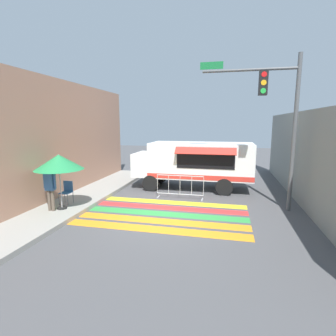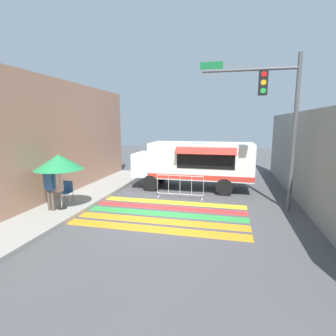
{
  "view_description": "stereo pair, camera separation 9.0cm",
  "coord_description": "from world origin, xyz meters",
  "views": [
    {
      "loc": [
        2.29,
        -9.16,
        3.47
      ],
      "look_at": [
        -0.43,
        2.88,
        1.35
      ],
      "focal_mm": 28.0,
      "sensor_mm": 36.0,
      "label": 1
    },
    {
      "loc": [
        2.37,
        -9.14,
        3.47
      ],
      "look_at": [
        -0.43,
        2.88,
        1.35
      ],
      "focal_mm": 28.0,
      "sensor_mm": 36.0,
      "label": 2
    }
  ],
  "objects": [
    {
      "name": "ground_plane",
      "position": [
        0.0,
        0.0,
        0.0
      ],
      "size": [
        60.0,
        60.0,
        0.0
      ],
      "primitive_type": "plane",
      "color": "#4C4C4F"
    },
    {
      "name": "sidewalk_left",
      "position": [
        -5.24,
        0.0,
        0.09
      ],
      "size": [
        4.4,
        16.0,
        0.17
      ],
      "color": "#99968E",
      "rests_on": "ground_plane"
    },
    {
      "name": "building_left_facade",
      "position": [
        -5.14,
        0.0,
        2.7
      ],
      "size": [
        0.25,
        16.0,
        5.4
      ],
      "color": "tan",
      "rests_on": "ground_plane"
    },
    {
      "name": "concrete_wall_right",
      "position": [
        5.5,
        3.0,
        2.0
      ],
      "size": [
        0.2,
        16.0,
        3.99
      ],
      "color": "gray",
      "rests_on": "ground_plane"
    },
    {
      "name": "crosswalk_painted",
      "position": [
        0.0,
        0.26,
        0.0
      ],
      "size": [
        6.4,
        3.6,
        0.01
      ],
      "color": "orange",
      "rests_on": "ground_plane"
    },
    {
      "name": "food_truck",
      "position": [
        0.5,
        4.5,
        1.49
      ],
      "size": [
        6.19,
        2.62,
        2.46
      ],
      "color": "white",
      "rests_on": "ground_plane"
    },
    {
      "name": "traffic_signal_pole",
      "position": [
        4.1,
        1.8,
        4.02
      ],
      "size": [
        3.75,
        0.29,
        6.04
      ],
      "color": "#515456",
      "rests_on": "ground_plane"
    },
    {
      "name": "patio_umbrella",
      "position": [
        -3.92,
        -0.49,
        2.01
      ],
      "size": [
        1.82,
        1.82,
        2.13
      ],
      "color": "black",
      "rests_on": "sidewalk_left"
    },
    {
      "name": "folding_chair",
      "position": [
        -4.12,
        0.19,
        0.74
      ],
      "size": [
        0.42,
        0.42,
        0.93
      ],
      "rotation": [
        0.0,
        0.0,
        0.2
      ],
      "color": "#4C4C51",
      "rests_on": "sidewalk_left"
    },
    {
      "name": "vendor_person",
      "position": [
        -4.17,
        -0.78,
        1.14
      ],
      "size": [
        0.53,
        0.22,
        1.7
      ],
      "rotation": [
        0.0,
        0.0,
        -0.28
      ],
      "color": "brown",
      "rests_on": "sidewalk_left"
    },
    {
      "name": "barricade_front",
      "position": [
        0.22,
        2.51,
        0.55
      ],
      "size": [
        2.2,
        0.44,
        1.1
      ],
      "color": "#B7BABF",
      "rests_on": "ground_plane"
    }
  ]
}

